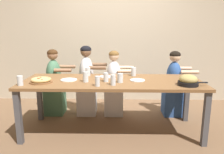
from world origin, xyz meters
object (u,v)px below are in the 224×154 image
object	(u,v)px
empty_plate_a	(137,80)
drinking_glass_f	(106,78)
drinking_glass_h	(97,81)
drinking_glass_b	(133,72)
drinking_glass_d	(113,81)
drinking_glass_e	(20,81)
drinking_glass_c	(88,72)
diner_far_left	(55,85)
pizza_board_main	(41,80)
empty_plate_b	(106,77)
empty_plate_c	(69,80)
drinking_glass_a	(86,78)
diner_far_center	(114,86)
diner_far_right	(173,86)
diner_far_midleft	(87,84)
drinking_glass_g	(120,78)
skillet_bowl	(188,81)

from	to	relation	value
empty_plate_a	drinking_glass_f	xyz separation A→B (m)	(-0.44, -0.08, 0.05)
drinking_glass_h	drinking_glass_b	bearing A→B (deg)	51.52
drinking_glass_d	drinking_glass_e	bearing A→B (deg)	-178.08
drinking_glass_c	diner_far_left	distance (m)	0.80
pizza_board_main	empty_plate_b	world-z (taller)	pizza_board_main
empty_plate_c	drinking_glass_a	distance (m)	0.28
drinking_glass_b	diner_far_center	world-z (taller)	diner_far_center
diner_far_right	drinking_glass_b	bearing A→B (deg)	-63.75
empty_plate_c	diner_far_right	world-z (taller)	diner_far_right
diner_far_midleft	diner_far_left	bearing A→B (deg)	-90.00
empty_plate_c	drinking_glass_c	xyz separation A→B (m)	(0.23, 0.31, 0.05)
empty_plate_c	drinking_glass_e	world-z (taller)	drinking_glass_e
diner_far_center	empty_plate_c	bearing A→B (deg)	-43.16
drinking_glass_d	drinking_glass_g	distance (m)	0.17
pizza_board_main	drinking_glass_f	distance (m)	0.88
drinking_glass_a	drinking_glass_e	distance (m)	0.84
skillet_bowl	drinking_glass_g	world-z (taller)	skillet_bowl
drinking_glass_c	drinking_glass_f	world-z (taller)	drinking_glass_c
drinking_glass_h	diner_far_right	distance (m)	1.61
drinking_glass_d	drinking_glass_e	distance (m)	1.19
drinking_glass_e	drinking_glass_h	xyz separation A→B (m)	(1.00, -0.02, 0.01)
pizza_board_main	drinking_glass_a	bearing A→B (deg)	4.37
diner_far_left	diner_far_right	world-z (taller)	diner_far_left
empty_plate_c	diner_far_midleft	bearing A→B (deg)	76.71
diner_far_center	diner_far_right	size ratio (longest dim) A/B	1.00
empty_plate_a	drinking_glass_a	world-z (taller)	drinking_glass_a
empty_plate_b	drinking_glass_g	size ratio (longest dim) A/B	1.64
drinking_glass_h	drinking_glass_a	bearing A→B (deg)	129.12
drinking_glass_d	diner_far_right	bearing A→B (deg)	42.21
drinking_glass_g	diner_far_midleft	distance (m)	1.01
drinking_glass_e	diner_far_left	distance (m)	1.03
drinking_glass_d	empty_plate_c	bearing A→B (deg)	157.85
skillet_bowl	diner_far_midleft	distance (m)	1.73
diner_far_right	diner_far_midleft	bearing A→B (deg)	-90.00
drinking_glass_f	diner_far_right	distance (m)	1.39
drinking_glass_a	diner_far_midleft	size ratio (longest dim) A/B	0.12
empty_plate_c	diner_far_right	bearing A→B (deg)	22.12
drinking_glass_h	diner_far_center	size ratio (longest dim) A/B	0.12
drinking_glass_a	diner_far_center	distance (m)	0.91
drinking_glass_f	diner_far_center	size ratio (longest dim) A/B	0.11
empty_plate_c	drinking_glass_b	world-z (taller)	drinking_glass_b
pizza_board_main	drinking_glass_e	distance (m)	0.27
drinking_glass_c	drinking_glass_d	xyz separation A→B (m)	(0.40, -0.57, 0.00)
drinking_glass_d	drinking_glass_f	xyz separation A→B (m)	(-0.10, 0.19, -0.00)
drinking_glass_e	drinking_glass_f	bearing A→B (deg)	11.70
drinking_glass_c	diner_far_left	world-z (taller)	diner_far_left
pizza_board_main	drinking_glass_h	bearing A→B (deg)	-12.70
diner_far_center	diner_far_right	xyz separation A→B (m)	(1.03, 0.00, 0.00)
skillet_bowl	empty_plate_a	bearing A→B (deg)	158.17
drinking_glass_h	skillet_bowl	bearing A→B (deg)	3.33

